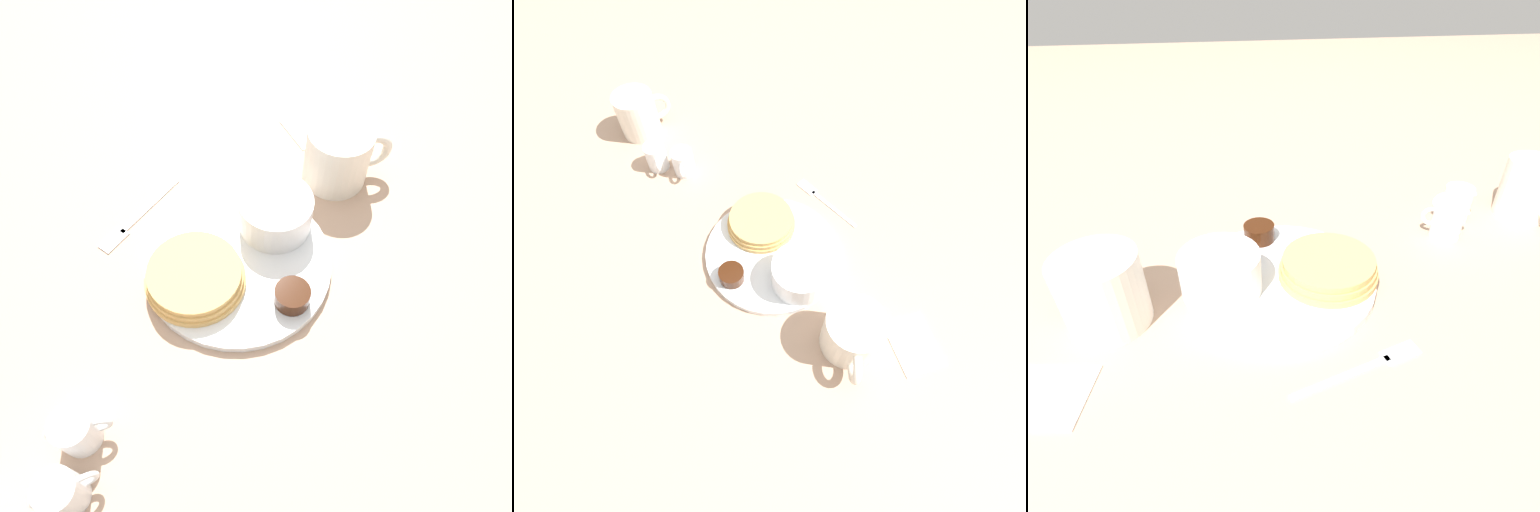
% 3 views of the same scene
% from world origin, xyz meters
% --- Properties ---
extents(ground_plane, '(4.00, 4.00, 0.00)m').
position_xyz_m(ground_plane, '(0.00, 0.00, 0.00)').
color(ground_plane, tan).
extents(plate, '(0.24, 0.24, 0.01)m').
position_xyz_m(plate, '(0.00, 0.00, 0.01)').
color(plate, white).
rests_on(plate, ground_plane).
extents(pancake_stack, '(0.13, 0.13, 0.03)m').
position_xyz_m(pancake_stack, '(0.06, -0.01, 0.03)').
color(pancake_stack, tan).
rests_on(pancake_stack, plate).
extents(bowl, '(0.10, 0.10, 0.05)m').
position_xyz_m(bowl, '(-0.07, -0.01, 0.04)').
color(bowl, white).
rests_on(bowl, plate).
extents(syrup_cup, '(0.04, 0.04, 0.02)m').
position_xyz_m(syrup_cup, '(-0.02, 0.09, 0.02)').
color(syrup_cup, '#38190A').
rests_on(syrup_cup, plate).
extents(butter_ramekin, '(0.05, 0.05, 0.05)m').
position_xyz_m(butter_ramekin, '(-0.09, -0.00, 0.03)').
color(butter_ramekin, white).
rests_on(butter_ramekin, plate).
extents(coffee_mug, '(0.12, 0.09, 0.09)m').
position_xyz_m(coffee_mug, '(-0.21, -0.03, 0.05)').
color(coffee_mug, silver).
rests_on(coffee_mug, ground_plane).
extents(creamer_pitcher_near, '(0.06, 0.04, 0.06)m').
position_xyz_m(creamer_pitcher_near, '(0.26, 0.07, 0.03)').
color(creamer_pitcher_near, white).
rests_on(creamer_pitcher_near, ground_plane).
extents(creamer_pitcher_far, '(0.06, 0.04, 0.06)m').
position_xyz_m(creamer_pitcher_far, '(0.30, 0.12, 0.03)').
color(creamer_pitcher_far, white).
rests_on(creamer_pitcher_far, ground_plane).
extents(fork, '(0.15, 0.06, 0.00)m').
position_xyz_m(fork, '(0.07, -0.15, 0.00)').
color(fork, silver).
rests_on(fork, ground_plane).
extents(napkin, '(0.11, 0.09, 0.00)m').
position_xyz_m(napkin, '(-0.26, -0.13, 0.00)').
color(napkin, white).
rests_on(napkin, ground_plane).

